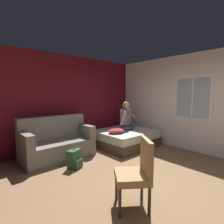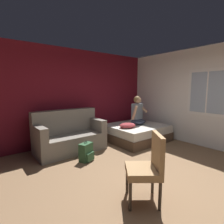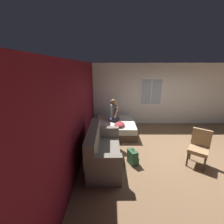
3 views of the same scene
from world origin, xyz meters
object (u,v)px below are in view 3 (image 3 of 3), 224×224
object	(u,v)px
throw_pillow	(120,124)
cell_phone	(121,123)
couch	(102,151)
person_seated	(114,112)
side_chair	(199,146)
backpack	(133,157)
bed	(115,127)

from	to	relation	value
throw_pillow	cell_phone	distance (m)	0.35
couch	cell_phone	xyz separation A→B (m)	(1.86, -0.59, 0.09)
person_seated	cell_phone	size ratio (longest dim) A/B	6.08
person_seated	couch	bearing A→B (deg)	171.13
side_chair	backpack	bearing A→B (deg)	89.84
person_seated	cell_phone	bearing A→B (deg)	-136.29
cell_phone	person_seated	bearing A→B (deg)	41.54
side_chair	cell_phone	xyz separation A→B (m)	(1.85, 1.99, -0.05)
bed	throw_pillow	size ratio (longest dim) A/B	3.55
throw_pillow	person_seated	bearing A→B (deg)	18.08
backpack	side_chair	bearing A→B (deg)	-90.16
couch	person_seated	bearing A→B (deg)	-8.87
person_seated	cell_phone	world-z (taller)	person_seated
person_seated	backpack	distance (m)	2.26
bed	couch	xyz separation A→B (m)	(-2.01, 0.39, 0.16)
couch	throw_pillow	world-z (taller)	couch
bed	person_seated	bearing A→B (deg)	26.48
bed	person_seated	size ratio (longest dim) A/B	1.95
backpack	throw_pillow	size ratio (longest dim) A/B	0.95
couch	throw_pillow	bearing A→B (deg)	-19.22
side_chair	throw_pillow	size ratio (longest dim) A/B	2.04
side_chair	person_seated	world-z (taller)	person_seated
bed	side_chair	xyz separation A→B (m)	(-2.00, -2.19, 0.30)
person_seated	throw_pillow	xyz separation A→B (m)	(-0.61, -0.20, -0.29)
side_chair	throw_pillow	distance (m)	2.54
person_seated	cell_phone	distance (m)	0.51
bed	cell_phone	xyz separation A→B (m)	(-0.15, -0.20, 0.25)
throw_pillow	couch	bearing A→B (deg)	160.78
person_seated	backpack	world-z (taller)	person_seated
side_chair	person_seated	bearing A→B (deg)	46.69
bed	cell_phone	distance (m)	0.35
throw_pillow	cell_phone	bearing A→B (deg)	-9.95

